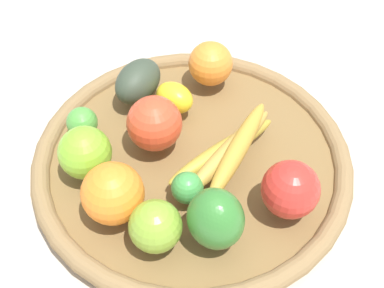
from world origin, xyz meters
TOP-DOWN VIEW (x-y plane):
  - ground_plane at (0.00, 0.00)m, footprint 2.40×2.40m
  - basket at (0.00, 0.00)m, footprint 0.46×0.46m
  - lemon_0 at (-0.09, 0.00)m, footprint 0.08×0.07m
  - apple_3 at (-0.01, -0.15)m, footprint 0.10×0.10m
  - avocado at (-0.14, -0.05)m, footprint 0.10×0.11m
  - lime_0 at (0.07, -0.03)m, footprint 0.05×0.05m
  - orange_0 at (-0.14, 0.07)m, footprint 0.07×0.07m
  - banana_bunch at (0.03, 0.05)m, footprint 0.16×0.18m
  - bell_pepper at (0.14, -0.01)m, footprint 0.10×0.10m
  - lime_1 at (-0.08, -0.14)m, footprint 0.06×0.06m
  - apple_2 at (-0.04, -0.04)m, footprint 0.09×0.09m
  - orange_1 at (0.07, -0.12)m, footprint 0.11×0.11m
  - apple_0 at (0.12, 0.09)m, footprint 0.08×0.08m
  - apple_1 at (0.13, -0.08)m, footprint 0.08×0.08m

SIDE VIEW (x-z plane):
  - ground_plane at x=0.00m, z-range 0.00..0.00m
  - basket at x=0.00m, z-range 0.00..0.04m
  - lime_0 at x=0.07m, z-range 0.04..0.09m
  - lemon_0 at x=-0.09m, z-range 0.04..0.09m
  - lime_1 at x=-0.08m, z-range 0.04..0.09m
  - banana_bunch at x=0.03m, z-range 0.04..0.09m
  - avocado at x=-0.14m, z-range 0.04..0.10m
  - apple_1 at x=0.13m, z-range 0.04..0.11m
  - orange_0 at x=-0.14m, z-range 0.04..0.11m
  - apple_3 at x=-0.01m, z-range 0.04..0.12m
  - apple_0 at x=0.12m, z-range 0.04..0.12m
  - apple_2 at x=-0.04m, z-range 0.04..0.12m
  - orange_1 at x=0.07m, z-range 0.04..0.12m
  - bell_pepper at x=0.14m, z-range 0.04..0.13m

